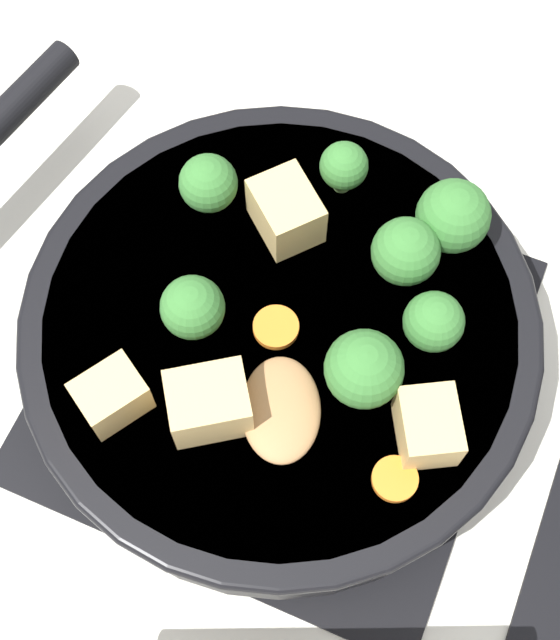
{
  "coord_description": "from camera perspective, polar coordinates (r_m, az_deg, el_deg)",
  "views": [
    {
      "loc": [
        0.21,
        0.09,
        0.6
      ],
      "look_at": [
        0.0,
        0.0,
        0.09
      ],
      "focal_mm": 50.0,
      "sensor_mm": 36.0,
      "label": 1
    }
  ],
  "objects": [
    {
      "name": "tofu_cube_near_handle",
      "position": [
        0.53,
        9.45,
        -6.75
      ],
      "size": [
        0.05,
        0.05,
        0.03
      ],
      "primitive_type": "cube",
      "rotation": [
        0.0,
        0.0,
        0.5
      ],
      "color": "#DBB770",
      "rests_on": "skillet_pan"
    },
    {
      "name": "carrot_slice_orange_thin",
      "position": [
        0.53,
        7.36,
        -10.06
      ],
      "size": [
        0.03,
        0.03,
        0.01
      ],
      "primitive_type": "cylinder",
      "color": "orange",
      "rests_on": "skillet_pan"
    },
    {
      "name": "tofu_cube_west_chunk",
      "position": [
        0.58,
        0.38,
        6.97
      ],
      "size": [
        0.06,
        0.06,
        0.04
      ],
      "primitive_type": "cube",
      "rotation": [
        0.0,
        0.0,
        4.0
      ],
      "color": "#DBB770",
      "rests_on": "skillet_pan"
    },
    {
      "name": "ground_plane",
      "position": [
        0.64,
        0.0,
        -3.05
      ],
      "size": [
        2.4,
        2.4,
        0.0
      ],
      "primitive_type": "plane",
      "color": "silver"
    },
    {
      "name": "skillet_pan",
      "position": [
        0.59,
        -0.18,
        -0.9
      ],
      "size": [
        0.34,
        0.45,
        0.06
      ],
      "color": "black",
      "rests_on": "front_burner_grate"
    },
    {
      "name": "broccoli_floret_north_edge",
      "position": [
        0.52,
        5.4,
        -3.15
      ],
      "size": [
        0.05,
        0.05,
        0.05
      ],
      "color": "#709956",
      "rests_on": "skillet_pan"
    },
    {
      "name": "broccoli_floret_near_spoon",
      "position": [
        0.56,
        8.04,
        4.34
      ],
      "size": [
        0.04,
        0.04,
        0.05
      ],
      "color": "#709956",
      "rests_on": "skillet_pan"
    },
    {
      "name": "front_burner_grate",
      "position": [
        0.63,
        0.0,
        -2.67
      ],
      "size": [
        0.31,
        0.31,
        0.03
      ],
      "color": "black",
      "rests_on": "ground_plane"
    },
    {
      "name": "broccoli_floret_south_cluster",
      "position": [
        0.59,
        3.8,
        9.88
      ],
      "size": [
        0.03,
        0.03,
        0.04
      ],
      "color": "#709956",
      "rests_on": "skillet_pan"
    },
    {
      "name": "broccoli_floret_east_rim",
      "position": [
        0.54,
        -5.62,
        0.78
      ],
      "size": [
        0.04,
        0.04,
        0.05
      ],
      "color": "#709956",
      "rests_on": "skillet_pan"
    },
    {
      "name": "carrot_slice_near_center",
      "position": [
        0.56,
        0.1,
        -0.6
      ],
      "size": [
        0.03,
        0.03,
        0.01
      ],
      "primitive_type": "cylinder",
      "color": "orange",
      "rests_on": "skillet_pan"
    },
    {
      "name": "broccoli_floret_center_top",
      "position": [
        0.55,
        9.8,
        -0.14
      ],
      "size": [
        0.04,
        0.04,
        0.04
      ],
      "color": "#709956",
      "rests_on": "skillet_pan"
    },
    {
      "name": "tofu_cube_center_large",
      "position": [
        0.54,
        -10.74,
        -4.78
      ],
      "size": [
        0.05,
        0.05,
        0.03
      ],
      "primitive_type": "cube",
      "rotation": [
        0.0,
        0.0,
        5.73
      ],
      "color": "#DBB770",
      "rests_on": "skillet_pan"
    },
    {
      "name": "tofu_cube_east_chunk",
      "position": [
        0.53,
        -4.58,
        -5.34
      ],
      "size": [
        0.06,
        0.06,
        0.04
      ],
      "primitive_type": "cube",
      "rotation": [
        0.0,
        0.0,
        5.31
      ],
      "color": "#DBB770",
      "rests_on": "skillet_pan"
    },
    {
      "name": "wooden_spoon",
      "position": [
        0.52,
        0.18,
        -14.99
      ],
      "size": [
        0.24,
        0.22,
        0.02
      ],
      "color": "#A87A4C",
      "rests_on": "skillet_pan"
    },
    {
      "name": "broccoli_floret_mid_floret",
      "position": [
        0.58,
        -4.61,
        8.69
      ],
      "size": [
        0.04,
        0.04,
        0.05
      ],
      "color": "#709956",
      "rests_on": "skillet_pan"
    },
    {
      "name": "broccoli_floret_west_rim",
      "position": [
        0.58,
        11.01,
        6.53
      ],
      "size": [
        0.05,
        0.05,
        0.05
      ],
      "color": "#709956",
      "rests_on": "skillet_pan"
    }
  ]
}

